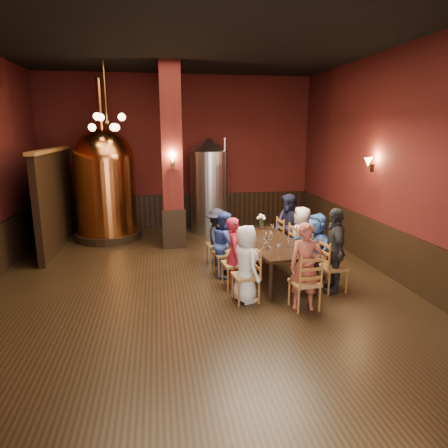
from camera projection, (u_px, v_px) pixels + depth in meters
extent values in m
plane|color=black|center=(197.00, 286.00, 7.68)|extent=(10.00, 10.00, 0.00)
plane|color=black|center=(192.00, 33.00, 6.64)|extent=(10.00, 10.00, 0.00)
cube|color=#48110F|center=(179.00, 153.00, 11.96)|extent=(8.00, 0.02, 4.50)
cube|color=#48110F|center=(275.00, 246.00, 2.36)|extent=(8.00, 0.02, 4.50)
cube|color=#48110F|center=(399.00, 165.00, 7.80)|extent=(0.02, 10.00, 4.50)
cube|color=black|center=(388.00, 251.00, 8.20)|extent=(0.08, 9.90, 1.00)
cube|color=black|center=(181.00, 210.00, 12.32)|extent=(7.90, 0.08, 1.00)
cube|color=#48110F|center=(172.00, 158.00, 9.80)|extent=(0.58, 0.58, 4.50)
cube|color=black|center=(56.00, 201.00, 9.96)|extent=(0.22, 3.50, 2.40)
cube|color=black|center=(270.00, 242.00, 8.00)|extent=(1.25, 2.49, 0.06)
cylinder|color=black|center=(271.00, 282.00, 6.91)|extent=(0.07, 0.07, 0.69)
cylinder|color=black|center=(316.00, 278.00, 7.14)|extent=(0.07, 0.07, 0.69)
cylinder|color=black|center=(233.00, 246.00, 9.04)|extent=(0.07, 0.07, 0.69)
cylinder|color=black|center=(269.00, 244.00, 9.27)|extent=(0.07, 0.07, 0.69)
imported|color=silver|center=(246.00, 264.00, 6.85)|extent=(0.59, 0.75, 1.36)
imported|color=maroon|center=(234.00, 253.00, 7.48)|extent=(0.42, 0.55, 1.35)
imported|color=#2C4294|center=(225.00, 244.00, 8.10)|extent=(0.37, 0.67, 1.33)
imported|color=black|center=(217.00, 237.00, 8.74)|extent=(0.60, 0.89, 1.27)
imported|color=black|center=(334.00, 250.00, 7.27)|extent=(0.55, 0.97, 1.57)
imported|color=#375FA6|center=(316.00, 246.00, 7.93)|extent=(0.67, 1.30, 1.34)
imported|color=beige|center=(301.00, 238.00, 8.55)|extent=(0.58, 0.74, 1.34)
imported|color=#191831|center=(288.00, 227.00, 9.16)|extent=(0.56, 0.81, 1.51)
imported|color=brown|center=(306.00, 267.00, 6.55)|extent=(0.60, 0.47, 1.46)
cylinder|color=black|center=(109.00, 235.00, 11.02)|extent=(1.78, 1.78, 0.20)
cylinder|color=#B6612A|center=(106.00, 196.00, 10.77)|extent=(1.95, 1.95, 1.97)
sphere|color=#B6612A|center=(104.00, 159.00, 10.55)|extent=(1.58, 1.58, 1.58)
cylinder|color=#B6612A|center=(100.00, 105.00, 10.23)|extent=(0.16, 0.16, 1.28)
cylinder|color=#B2B2B7|center=(210.00, 192.00, 11.56)|extent=(1.23, 1.23, 2.34)
cone|color=#B2B2B7|center=(209.00, 144.00, 11.25)|extent=(1.12, 1.12, 0.37)
cylinder|color=#B2B2B7|center=(225.00, 185.00, 11.21)|extent=(0.07, 0.07, 2.62)
cylinder|color=white|center=(261.00, 225.00, 8.97)|extent=(0.10, 0.10, 0.18)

